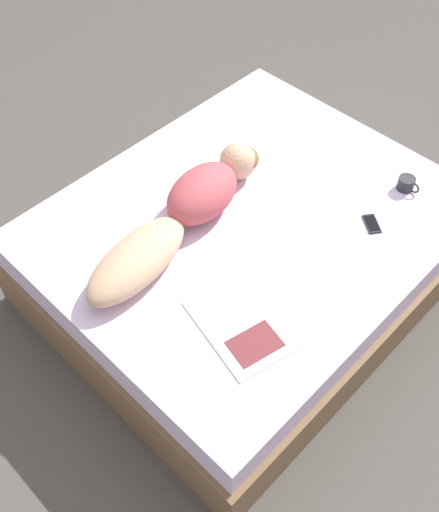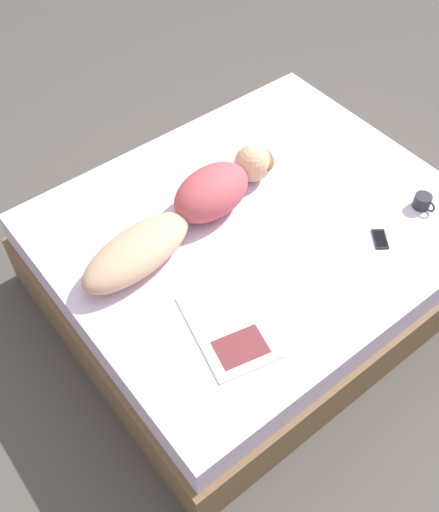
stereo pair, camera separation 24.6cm
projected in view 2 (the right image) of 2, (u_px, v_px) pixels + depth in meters
The scene contains 6 objects.
ground_plane at pixel (252, 283), 3.65m from camera, with size 12.00×12.00×0.00m, color #4C4742.
bed at pixel (255, 254), 3.43m from camera, with size 1.85×2.22×0.56m.
person at pixel (191, 209), 3.12m from camera, with size 0.45×1.34×0.24m.
open_magazine at pixel (229, 327), 2.78m from camera, with size 0.57×0.44×0.01m.
coffee_mug at pixel (423, 201), 3.25m from camera, with size 0.13×0.09×0.08m.
cell_phone at pixel (380, 239), 3.12m from camera, with size 0.15×0.13×0.01m.
Camera 2 is at (1.59, -1.51, 2.93)m, focal length 42.00 mm.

